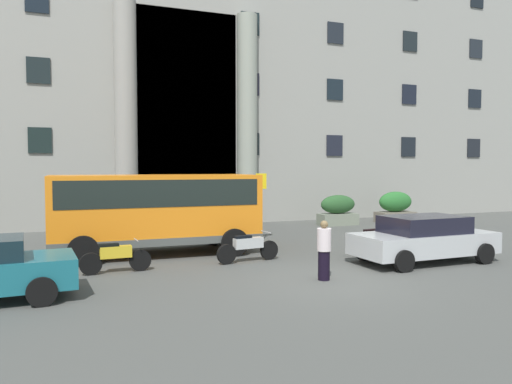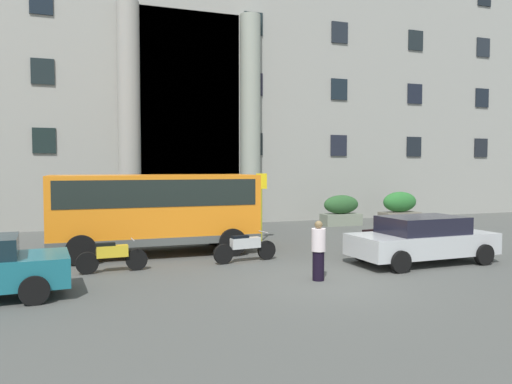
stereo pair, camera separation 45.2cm
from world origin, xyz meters
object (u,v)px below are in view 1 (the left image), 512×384
object	(u,v)px
bus_stop_sign	(261,199)
motorcycle_near_kerb	(247,247)
hedge_planter_entrance_right	(338,211)
scooter_by_planter	(114,257)
hedge_planter_far_east	(395,207)
hedge_planter_east	(166,216)
white_taxi_kerbside	(424,238)
motorcycle_far_end	(374,240)
pedestrian_woman_with_bag	(324,250)
orange_minibus	(156,207)

from	to	relation	value
bus_stop_sign	motorcycle_near_kerb	size ratio (longest dim) A/B	1.28
hedge_planter_entrance_right	scooter_by_planter	xyz separation A→B (m)	(-11.40, -7.46, -0.27)
hedge_planter_far_east	motorcycle_near_kerb	size ratio (longest dim) A/B	0.98
hedge_planter_east	hedge_planter_far_east	bearing A→B (deg)	0.83
hedge_planter_east	white_taxi_kerbside	size ratio (longest dim) A/B	0.35
hedge_planter_entrance_right	scooter_by_planter	size ratio (longest dim) A/B	1.02
motorcycle_far_end	pedestrian_woman_with_bag	world-z (taller)	pedestrian_woman_with_bag
motorcycle_far_end	motorcycle_near_kerb	size ratio (longest dim) A/B	0.99
white_taxi_kerbside	pedestrian_woman_with_bag	world-z (taller)	pedestrian_woman_with_bag
motorcycle_far_end	motorcycle_near_kerb	bearing A→B (deg)	169.57
bus_stop_sign	white_taxi_kerbside	bearing A→B (deg)	-62.22
hedge_planter_far_east	hedge_planter_east	size ratio (longest dim) A/B	1.28
orange_minibus	hedge_planter_east	size ratio (longest dim) A/B	4.21
white_taxi_kerbside	motorcycle_near_kerb	size ratio (longest dim) A/B	2.15
orange_minibus	hedge_planter_entrance_right	distance (m)	11.03
motorcycle_near_kerb	white_taxi_kerbside	bearing A→B (deg)	-29.95
motorcycle_far_end	scooter_by_planter	size ratio (longest dim) A/B	1.07
hedge_planter_far_east	hedge_planter_east	xyz separation A→B (m)	(-12.10, -0.18, -0.03)
white_taxi_kerbside	scooter_by_planter	xyz separation A→B (m)	(-8.91, 1.80, -0.27)
hedge_planter_east	pedestrian_woman_with_bag	xyz separation A→B (m)	(2.11, -10.18, 0.01)
white_taxi_kerbside	motorcycle_far_end	world-z (taller)	white_taxi_kerbside
orange_minibus	hedge_planter_entrance_right	size ratio (longest dim) A/B	3.40
bus_stop_sign	hedge_planter_east	xyz separation A→B (m)	(-3.05, 3.44, -0.89)
orange_minibus	bus_stop_sign	world-z (taller)	bus_stop_sign
hedge_planter_far_east	motorcycle_far_end	bearing A→B (deg)	-130.91
hedge_planter_east	motorcycle_near_kerb	size ratio (longest dim) A/B	0.76
white_taxi_kerbside	bus_stop_sign	bearing A→B (deg)	116.13
bus_stop_sign	white_taxi_kerbside	xyz separation A→B (m)	(3.03, -5.75, -0.91)
bus_stop_sign	scooter_by_planter	size ratio (longest dim) A/B	1.38
orange_minibus	scooter_by_planter	xyz separation A→B (m)	(-1.57, -2.52, -1.13)
hedge_planter_far_east	white_taxi_kerbside	size ratio (longest dim) A/B	0.45
orange_minibus	scooter_by_planter	distance (m)	3.18
hedge_planter_far_east	pedestrian_woman_with_bag	xyz separation A→B (m)	(-9.99, -10.35, -0.01)
hedge_planter_entrance_right	motorcycle_near_kerb	xyz separation A→B (m)	(-7.48, -7.30, -0.27)
hedge_planter_entrance_right	hedge_planter_east	bearing A→B (deg)	-179.59
hedge_planter_entrance_right	white_taxi_kerbside	world-z (taller)	hedge_planter_entrance_right
hedge_planter_entrance_right	hedge_planter_far_east	bearing A→B (deg)	1.86
hedge_planter_far_east	scooter_by_planter	bearing A→B (deg)	-153.09
hedge_planter_east	pedestrian_woman_with_bag	world-z (taller)	hedge_planter_east
pedestrian_woman_with_bag	motorcycle_near_kerb	bearing A→B (deg)	163.73
scooter_by_planter	hedge_planter_entrance_right	bearing A→B (deg)	30.47
bus_stop_sign	hedge_planter_far_east	distance (m)	9.78
orange_minibus	motorcycle_far_end	world-z (taller)	orange_minibus
hedge_planter_east	scooter_by_planter	bearing A→B (deg)	-110.92
hedge_planter_entrance_right	white_taxi_kerbside	size ratio (longest dim) A/B	0.44
hedge_planter_east	white_taxi_kerbside	xyz separation A→B (m)	(6.08, -9.20, -0.02)
motorcycle_far_end	scooter_by_planter	world-z (taller)	same
white_taxi_kerbside	motorcycle_far_end	distance (m)	1.93
hedge_planter_far_east	orange_minibus	bearing A→B (deg)	-159.26
orange_minibus	white_taxi_kerbside	bearing A→B (deg)	-29.93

